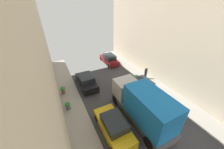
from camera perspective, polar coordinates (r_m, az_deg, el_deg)
parked_car_left_2 at (r=10.61m, az=0.74°, el=-22.50°), size 1.78×4.20×1.57m
parked_car_left_3 at (r=15.62m, az=-11.60°, el=-3.00°), size 1.78×4.20×1.57m
parked_car_right_1 at (r=14.85m, az=13.56°, el=-5.21°), size 1.78×4.20×1.57m
parked_car_right_2 at (r=21.15m, az=-1.28°, el=6.95°), size 1.78×4.20×1.57m
delivery_truck at (r=10.91m, az=13.79°, el=-13.32°), size 2.26×6.60×3.38m
pedestrian at (r=17.01m, az=15.20°, el=0.88°), size 0.40×0.36×1.72m
potted_plant_3 at (r=15.07m, az=-21.53°, el=-6.47°), size 0.54×0.54×0.90m
potted_plant_5 at (r=13.00m, az=-19.58°, el=-13.21°), size 0.51×0.51×0.82m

